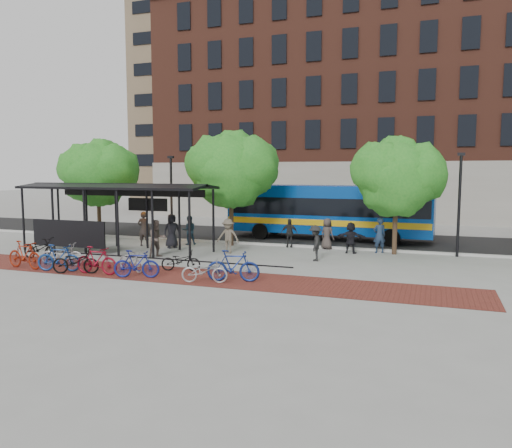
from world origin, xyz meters
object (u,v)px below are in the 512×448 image
(bike_0, at_px, (40,248))
(bike_7, at_px, (136,264))
(tree_c, at_px, (398,175))
(bike_1, at_px, (25,255))
(bike_10, at_px, (204,271))
(bike_3, at_px, (59,258))
(bus, at_px, (328,209))
(pedestrian_1, at_px, (144,229))
(pedestrian_7, at_px, (379,235))
(bike_5, at_px, (97,260))
(pedestrian_2, at_px, (189,230))
(tree_a, at_px, (99,171))
(lamp_post_right, at_px, (459,201))
(bike_8, at_px, (181,261))
(pedestrian_3, at_px, (228,236))
(bike_6, at_px, (131,261))
(pedestrian_4, at_px, (289,233))
(lamp_post_left, at_px, (171,196))
(pedestrian_5, at_px, (351,238))
(pedestrian_8, at_px, (157,239))
(pedestrian_9, at_px, (315,243))
(bike_11, at_px, (233,266))
(pedestrian_6, at_px, (327,234))
(bike_4, at_px, (76,261))
(bike_2, at_px, (62,254))
(tree_b, at_px, (233,167))
(bus_shelter, at_px, (114,194))
(pedestrian_0, at_px, (172,231))

(bike_0, bearing_deg, bike_7, -102.96)
(tree_c, relative_size, bike_1, 2.94)
(tree_c, relative_size, bike_10, 3.34)
(tree_c, height_order, bike_3, tree_c)
(bus, height_order, pedestrian_1, bus)
(bike_10, distance_m, pedestrian_7, 10.90)
(bike_5, height_order, pedestrian_2, pedestrian_2)
(tree_a, bearing_deg, lamp_post_right, 0.69)
(tree_a, distance_m, bike_8, 12.84)
(bike_5, bearing_deg, pedestrian_3, -25.12)
(bike_6, xyz_separation_m, pedestrian_4, (4.46, 8.76, 0.34))
(bus, relative_size, pedestrian_2, 7.46)
(lamp_post_left, xyz_separation_m, bike_0, (-2.93, -7.60, -2.21))
(pedestrian_2, height_order, pedestrian_4, pedestrian_2)
(bike_5, distance_m, pedestrian_2, 8.75)
(pedestrian_5, distance_m, pedestrian_8, 9.84)
(bike_5, height_order, pedestrian_9, pedestrian_9)
(bike_3, distance_m, bike_7, 3.82)
(bike_11, distance_m, pedestrian_6, 9.32)
(pedestrian_2, bearing_deg, pedestrian_9, 132.11)
(bike_4, xyz_separation_m, bike_8, (3.83, 1.97, -0.07))
(lamp_post_left, bearing_deg, bike_6, -71.75)
(bike_4, distance_m, pedestrian_7, 14.85)
(pedestrian_2, bearing_deg, bike_10, 91.08)
(bike_2, height_order, bike_8, bike_2)
(pedestrian_9, bearing_deg, pedestrian_1, -108.34)
(lamp_post_left, distance_m, bike_5, 10.01)
(tree_b, distance_m, bike_4, 10.76)
(bike_0, relative_size, pedestrian_6, 1.21)
(bike_5, relative_size, pedestrian_1, 0.99)
(bus_shelter, height_order, tree_c, tree_c)
(tree_c, bearing_deg, bike_11, -121.98)
(bus_shelter, xyz_separation_m, pedestrian_9, (10.75, 0.56, -2.15))
(bike_8, xyz_separation_m, pedestrian_3, (0.11, 4.91, 0.45))
(bike_3, xyz_separation_m, pedestrian_1, (-0.54, 7.45, 0.41))
(pedestrian_9, bearing_deg, bike_6, -64.23)
(tree_c, height_order, bike_5, tree_c)
(bike_7, relative_size, pedestrian_1, 0.94)
(bike_3, relative_size, pedestrian_4, 1.21)
(lamp_post_right, distance_m, bike_7, 15.71)
(bus, bearing_deg, tree_b, -136.37)
(bus_shelter, height_order, bike_2, bus_shelter)
(tree_b, bearing_deg, pedestrian_2, -166.48)
(bike_0, xyz_separation_m, pedestrian_9, (12.54, 4.08, 0.31))
(bike_5, distance_m, pedestrian_9, 9.86)
(lamp_post_right, bearing_deg, bike_2, -153.47)
(bike_11, bearing_deg, bus, -18.54)
(bike_10, relative_size, pedestrian_0, 0.94)
(bus_shelter, height_order, pedestrian_0, bus_shelter)
(bike_10, relative_size, pedestrian_8, 0.96)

